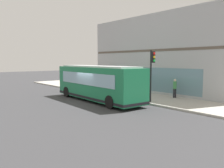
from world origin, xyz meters
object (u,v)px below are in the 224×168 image
traffic_light_near_corner (152,66)px  pedestrian_by_light_pole (175,87)px  city_bus_nearside (97,83)px  fire_hydrant (124,93)px  newspaper_vending_box (113,86)px  pedestrian_walking_along_curb (111,86)px

traffic_light_near_corner → pedestrian_by_light_pole: (3.37, 0.14, -1.93)m
city_bus_nearside → fire_hydrant: (2.61, -0.55, -1.04)m
newspaper_vending_box → traffic_light_near_corner: bearing=-107.8°
pedestrian_walking_along_curb → newspaper_vending_box: size_ratio=1.75×
newspaper_vending_box → pedestrian_walking_along_curb: bearing=-133.7°
pedestrian_by_light_pole → newspaper_vending_box: (-0.86, 7.69, -0.53)m
pedestrian_by_light_pole → pedestrian_walking_along_curb: bearing=121.1°
city_bus_nearside → traffic_light_near_corner: (2.48, -4.03, 1.51)m
traffic_light_near_corner → fire_hydrant: 4.32m
city_bus_nearside → traffic_light_near_corner: 4.97m
pedestrian_by_light_pole → newspaper_vending_box: pedestrian_by_light_pole is taller
fire_hydrant → pedestrian_by_light_pole: (3.24, -3.34, 0.62)m
city_bus_nearside → newspaper_vending_box: (4.99, 3.80, -0.95)m
fire_hydrant → pedestrian_walking_along_curb: pedestrian_walking_along_curb is taller
fire_hydrant → pedestrian_walking_along_curb: (0.07, 1.92, 0.54)m
city_bus_nearside → pedestrian_walking_along_curb: (2.68, 1.37, -0.51)m
pedestrian_by_light_pole → newspaper_vending_box: 7.75m
city_bus_nearside → fire_hydrant: city_bus_nearside is taller
pedestrian_by_light_pole → traffic_light_near_corner: bearing=-177.6°
pedestrian_walking_along_curb → newspaper_vending_box: (2.32, 2.43, -0.44)m
pedestrian_by_light_pole → pedestrian_walking_along_curb: pedestrian_by_light_pole is taller
pedestrian_walking_along_curb → newspaper_vending_box: pedestrian_walking_along_curb is taller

